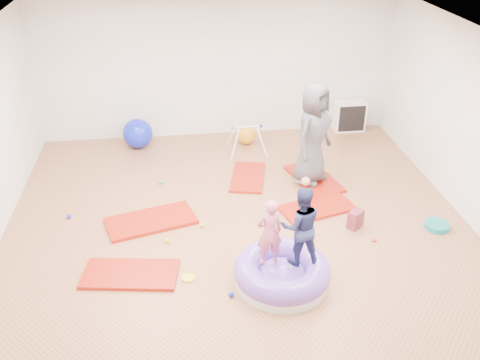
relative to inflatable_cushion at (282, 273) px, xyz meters
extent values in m
cube|color=#997043|center=(-0.40, 0.89, -0.15)|extent=(7.00, 8.00, 0.01)
cube|color=white|center=(-0.40, 0.89, 2.65)|extent=(7.00, 8.00, 0.01)
cube|color=white|center=(-0.40, 4.89, 1.25)|extent=(7.00, 0.01, 2.80)
cube|color=#9E1F00|center=(-1.97, 0.38, -0.13)|extent=(1.33, 0.81, 0.05)
cube|color=#9E1F00|center=(-1.72, 1.65, -0.13)|extent=(1.47, 1.01, 0.06)
cube|color=#9E1F00|center=(-0.04, 2.85, -0.13)|extent=(0.78, 1.19, 0.05)
cube|color=#9E1F00|center=(0.91, 1.69, -0.13)|extent=(1.28, 0.88, 0.05)
cube|color=#9E1F00|center=(1.10, 2.65, -0.13)|extent=(0.88, 1.32, 0.05)
cylinder|color=silver|center=(0.00, 0.00, -0.09)|extent=(1.21, 1.21, 0.14)
torus|color=#6D47BA|center=(0.00, 0.00, 0.04)|extent=(1.25, 1.25, 0.33)
ellipsoid|color=#6D47BA|center=(0.00, 0.00, -0.04)|extent=(0.67, 0.67, 0.30)
imported|color=#D15F7F|center=(-0.18, 0.03, 0.67)|extent=(0.37, 0.28, 0.93)
imported|color=navy|center=(0.21, 0.01, 0.74)|extent=(0.53, 0.42, 1.07)
imported|color=#47484D|center=(1.00, 2.58, 0.77)|extent=(0.99, 1.00, 1.74)
ellipsoid|color=#A1B6CD|center=(0.87, 2.48, -0.01)|extent=(0.33, 0.21, 0.19)
sphere|color=#F69683|center=(0.87, 2.32, 0.01)|extent=(0.15, 0.15, 0.15)
sphere|color=green|center=(-1.58, 2.84, -0.12)|extent=(0.07, 0.07, 0.07)
sphere|color=yellow|center=(-1.48, 1.08, -0.12)|extent=(0.07, 0.07, 0.07)
sphere|color=#1321CA|center=(-0.68, -0.20, -0.12)|extent=(0.07, 0.07, 0.07)
sphere|color=yellow|center=(-0.94, 1.42, -0.12)|extent=(0.07, 0.07, 0.07)
sphere|color=#F35031|center=(1.51, 0.73, -0.12)|extent=(0.07, 0.07, 0.07)
sphere|color=#1321CA|center=(-0.29, -0.08, -0.12)|extent=(0.07, 0.07, 0.07)
sphere|color=yellow|center=(1.37, 2.86, -0.12)|extent=(0.07, 0.07, 0.07)
sphere|color=#1321CA|center=(-2.98, 1.92, -0.12)|extent=(0.07, 0.07, 0.07)
sphere|color=#1321CA|center=(-2.00, 4.41, 0.14)|extent=(0.58, 0.58, 0.58)
sphere|color=orange|center=(0.13, 4.30, 0.03)|extent=(0.37, 0.37, 0.37)
cylinder|color=white|center=(-0.17, 3.66, 0.14)|extent=(0.21, 0.21, 0.55)
cylinder|color=white|center=(-0.17, 4.13, 0.14)|extent=(0.21, 0.21, 0.55)
cylinder|color=white|center=(0.34, 3.66, 0.14)|extent=(0.21, 0.21, 0.55)
cylinder|color=white|center=(0.34, 4.13, 0.14)|extent=(0.21, 0.21, 0.55)
cylinder|color=white|center=(0.09, 3.90, 0.38)|extent=(0.53, 0.03, 0.03)
sphere|color=#F35031|center=(-0.18, 3.90, 0.38)|extent=(0.06, 0.06, 0.06)
sphere|color=#1321CA|center=(0.35, 3.90, 0.38)|extent=(0.06, 0.06, 0.06)
cube|color=white|center=(2.36, 4.69, 0.17)|extent=(0.64, 0.31, 0.64)
cube|color=black|center=(2.36, 4.54, 0.17)|extent=(0.55, 0.02, 0.55)
cube|color=white|center=(2.36, 4.64, 0.17)|extent=(0.02, 0.22, 0.56)
cube|color=white|center=(2.36, 4.64, 0.17)|extent=(0.56, 0.22, 0.02)
cylinder|color=#157971|center=(2.57, 0.94, -0.11)|extent=(0.37, 0.37, 0.08)
cube|color=#AC2438|center=(1.35, 1.12, -0.01)|extent=(0.28, 0.27, 0.28)
cylinder|color=yellow|center=(-1.21, 0.22, -0.14)|extent=(0.18, 0.18, 0.03)
camera|label=1|loc=(-1.23, -5.35, 4.38)|focal=40.00mm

